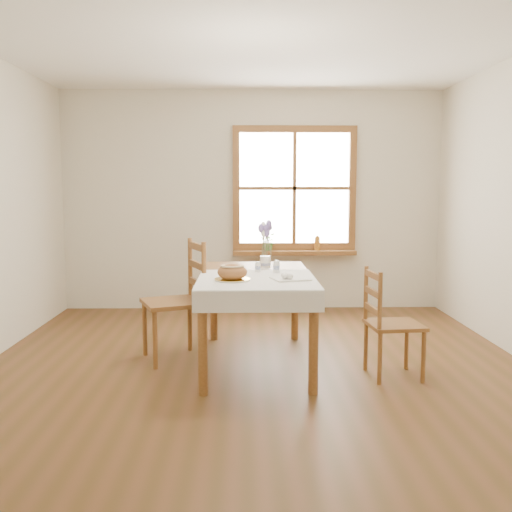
% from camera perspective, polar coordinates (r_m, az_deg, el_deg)
% --- Properties ---
extents(ground, '(5.00, 5.00, 0.00)m').
position_cam_1_polar(ground, '(4.57, 0.08, -11.72)').
color(ground, brown).
rests_on(ground, ground).
extents(room_walls, '(4.60, 5.10, 2.65)m').
position_cam_1_polar(room_walls, '(4.34, 0.08, 10.15)').
color(room_walls, silver).
rests_on(room_walls, ground).
extents(window, '(1.46, 0.08, 1.46)m').
position_cam_1_polar(window, '(6.83, 3.85, 6.77)').
color(window, brown).
rests_on(window, ground).
extents(window_sill, '(1.46, 0.20, 0.05)m').
position_cam_1_polar(window_sill, '(6.81, 3.85, 0.36)').
color(window_sill, brown).
rests_on(window_sill, ground).
extents(dining_table, '(0.90, 1.60, 0.75)m').
position_cam_1_polar(dining_table, '(4.70, 0.00, -2.84)').
color(dining_table, brown).
rests_on(dining_table, ground).
extents(table_linen, '(0.91, 0.99, 0.01)m').
position_cam_1_polar(table_linen, '(4.39, 0.08, -2.35)').
color(table_linen, white).
rests_on(table_linen, dining_table).
extents(chair_left, '(0.64, 0.62, 1.02)m').
position_cam_1_polar(chair_left, '(4.88, -8.32, -4.44)').
color(chair_left, brown).
rests_on(chair_left, ground).
extents(chair_right, '(0.45, 0.43, 0.84)m').
position_cam_1_polar(chair_right, '(4.54, 13.68, -6.53)').
color(chair_right, brown).
rests_on(chair_right, ground).
extents(bread_plate, '(0.32, 0.32, 0.01)m').
position_cam_1_polar(bread_plate, '(4.31, -2.38, -2.38)').
color(bread_plate, silver).
rests_on(bread_plate, table_linen).
extents(bread_loaf, '(0.23, 0.23, 0.12)m').
position_cam_1_polar(bread_loaf, '(4.30, -2.38, -1.47)').
color(bread_loaf, '#A26439').
rests_on(bread_loaf, bread_plate).
extents(egg_napkin, '(0.32, 0.29, 0.01)m').
position_cam_1_polar(egg_napkin, '(4.36, 3.46, -2.28)').
color(egg_napkin, white).
rests_on(egg_napkin, table_linen).
extents(eggs, '(0.25, 0.23, 0.04)m').
position_cam_1_polar(eggs, '(4.35, 3.46, -1.91)').
color(eggs, silver).
rests_on(eggs, egg_napkin).
extents(salt_shaker, '(0.05, 0.05, 0.09)m').
position_cam_1_polar(salt_shaker, '(4.73, 0.18, -1.08)').
color(salt_shaker, silver).
rests_on(salt_shaker, table_linen).
extents(pepper_shaker, '(0.06, 0.06, 0.10)m').
position_cam_1_polar(pepper_shaker, '(4.70, 2.06, -1.04)').
color(pepper_shaker, silver).
rests_on(pepper_shaker, table_linen).
extents(flower_vase, '(0.12, 0.12, 0.10)m').
position_cam_1_polar(flower_vase, '(5.00, 0.95, -0.68)').
color(flower_vase, silver).
rests_on(flower_vase, dining_table).
extents(lavender_bouquet, '(0.16, 0.16, 0.31)m').
position_cam_1_polar(lavender_bouquet, '(4.98, 0.95, 1.65)').
color(lavender_bouquet, '#715BA2').
rests_on(lavender_bouquet, flower_vase).
extents(potted_plant, '(0.23, 0.25, 0.17)m').
position_cam_1_polar(potted_plant, '(6.77, 1.28, 1.26)').
color(potted_plant, '#3E752E').
rests_on(potted_plant, window_sill).
extents(amber_bottle, '(0.07, 0.07, 0.18)m').
position_cam_1_polar(amber_bottle, '(6.82, 6.15, 1.31)').
color(amber_bottle, '#AF6E20').
rests_on(amber_bottle, window_sill).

